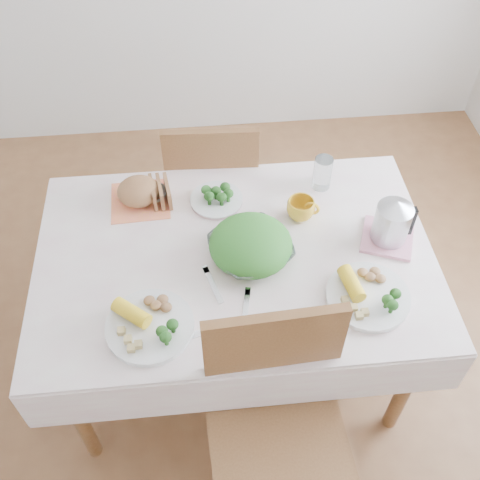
{
  "coord_description": "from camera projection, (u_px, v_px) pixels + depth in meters",
  "views": [
    {
      "loc": [
        -0.11,
        -1.35,
        2.39
      ],
      "look_at": [
        0.02,
        0.02,
        0.82
      ],
      "focal_mm": 42.0,
      "sensor_mm": 36.0,
      "label": 1
    }
  ],
  "objects": [
    {
      "name": "floor",
      "position": [
        236.0,
        356.0,
        2.69
      ],
      "size": [
        3.6,
        3.6,
        0.0
      ],
      "primitive_type": "plane",
      "color": "brown",
      "rests_on": "ground"
    },
    {
      "name": "dining_table",
      "position": [
        236.0,
        312.0,
        2.41
      ],
      "size": [
        1.4,
        0.9,
        0.75
      ],
      "primitive_type": "cube",
      "color": "brown",
      "rests_on": "floor"
    },
    {
      "name": "tablecloth",
      "position": [
        235.0,
        255.0,
        2.12
      ],
      "size": [
        1.5,
        1.0,
        0.01
      ],
      "primitive_type": "cube",
      "color": "white",
      "rests_on": "dining_table"
    },
    {
      "name": "chair_near",
      "position": [
        281.0,
        461.0,
        1.9
      ],
      "size": [
        0.49,
        0.49,
        1.03
      ],
      "primitive_type": "cube",
      "rotation": [
        0.0,
        0.0,
        0.05
      ],
      "color": "brown",
      "rests_on": "floor"
    },
    {
      "name": "chair_far",
      "position": [
        213.0,
        186.0,
        2.8
      ],
      "size": [
        0.45,
        0.45,
        0.95
      ],
      "primitive_type": "cube",
      "rotation": [
        0.0,
        0.0,
        3.09
      ],
      "color": "brown",
      "rests_on": "floor"
    },
    {
      "name": "salad_bowl",
      "position": [
        251.0,
        250.0,
        2.08
      ],
      "size": [
        0.38,
        0.38,
        0.07
      ],
      "primitive_type": "imported",
      "rotation": [
        0.0,
        0.0,
        0.4
      ],
      "color": "white",
      "rests_on": "tablecloth"
    },
    {
      "name": "dinner_plate_left",
      "position": [
        150.0,
        327.0,
        1.89
      ],
      "size": [
        0.41,
        0.41,
        0.03
      ],
      "primitive_type": "cylinder",
      "rotation": [
        0.0,
        0.0,
        0.54
      ],
      "color": "white",
      "rests_on": "tablecloth"
    },
    {
      "name": "dinner_plate_right",
      "position": [
        368.0,
        297.0,
        1.97
      ],
      "size": [
        0.34,
        0.34,
        0.02
      ],
      "primitive_type": "cylinder",
      "rotation": [
        0.0,
        0.0,
        -0.16
      ],
      "color": "white",
      "rests_on": "tablecloth"
    },
    {
      "name": "broccoli_plate",
      "position": [
        216.0,
        200.0,
        2.29
      ],
      "size": [
        0.27,
        0.27,
        0.02
      ],
      "primitive_type": "cylinder",
      "rotation": [
        0.0,
        0.0,
        0.3
      ],
      "color": "beige",
      "rests_on": "tablecloth"
    },
    {
      "name": "napkin",
      "position": [
        140.0,
        201.0,
        2.3
      ],
      "size": [
        0.25,
        0.25,
        0.0
      ],
      "primitive_type": "cube",
      "rotation": [
        0.0,
        0.0,
        0.04
      ],
      "color": "#FD8555",
      "rests_on": "tablecloth"
    },
    {
      "name": "bread_loaf",
      "position": [
        138.0,
        191.0,
        2.26
      ],
      "size": [
        0.19,
        0.18,
        0.1
      ],
      "primitive_type": "ellipsoid",
      "rotation": [
        0.0,
        0.0,
        -0.14
      ],
      "color": "brown",
      "rests_on": "napkin"
    },
    {
      "name": "fruit_bowl",
      "position": [
        153.0,
        194.0,
        2.3
      ],
      "size": [
        0.13,
        0.13,
        0.04
      ],
      "primitive_type": "imported",
      "rotation": [
        0.0,
        0.0,
        0.14
      ],
      "color": "white",
      "rests_on": "tablecloth"
    },
    {
      "name": "yellow_mug",
      "position": [
        301.0,
        209.0,
        2.21
      ],
      "size": [
        0.15,
        0.15,
        0.09
      ],
      "primitive_type": "imported",
      "rotation": [
        0.0,
        0.0,
        -0.42
      ],
      "color": "gold",
      "rests_on": "tablecloth"
    },
    {
      "name": "glass_tumbler",
      "position": [
        322.0,
        174.0,
        2.31
      ],
      "size": [
        0.1,
        0.1,
        0.15
      ],
      "primitive_type": "cylinder",
      "rotation": [
        0.0,
        0.0,
        0.41
      ],
      "color": "white",
      "rests_on": "tablecloth"
    },
    {
      "name": "pink_tray",
      "position": [
        387.0,
        238.0,
        2.16
      ],
      "size": [
        0.25,
        0.25,
        0.02
      ],
      "primitive_type": "cube",
      "rotation": [
        0.0,
        0.0,
        -0.37
      ],
      "color": "pink",
      "rests_on": "tablecloth"
    },
    {
      "name": "electric_kettle",
      "position": [
        393.0,
        218.0,
        2.07
      ],
      "size": [
        0.16,
        0.16,
        0.19
      ],
      "primitive_type": "cylinder",
      "rotation": [
        0.0,
        0.0,
        0.18
      ],
      "color": "#B2B5BA",
      "rests_on": "pink_tray"
    },
    {
      "name": "fork_left",
      "position": [
        213.0,
        285.0,
        2.02
      ],
      "size": [
        0.07,
        0.17,
        0.0
      ],
      "primitive_type": "cube",
      "rotation": [
        0.0,
        0.0,
        0.28
      ],
      "color": "silver",
      "rests_on": "tablecloth"
    },
    {
      "name": "fork_right",
      "position": [
        246.0,
        309.0,
        1.95
      ],
      "size": [
        0.05,
        0.17,
        0.0
      ],
      "primitive_type": "cube",
      "rotation": [
        0.0,
        0.0,
        -0.2
      ],
      "color": "silver",
      "rests_on": "tablecloth"
    },
    {
      "name": "knife",
      "position": [
        209.0,
        330.0,
        1.89
      ],
      "size": [
        0.21,
        0.08,
        0.0
      ],
      "primitive_type": "cube",
      "rotation": [
        0.0,
        0.0,
        1.83
      ],
      "color": "silver",
      "rests_on": "tablecloth"
    }
  ]
}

